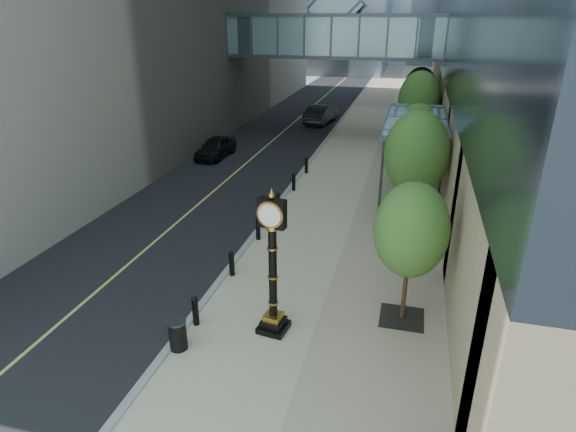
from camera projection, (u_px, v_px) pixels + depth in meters
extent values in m
plane|color=gray|center=(269.00, 360.00, 13.78)|extent=(320.00, 320.00, 0.00)
cube|color=black|center=(314.00, 105.00, 50.99)|extent=(8.00, 180.00, 0.02)
cube|color=#B3AA89|center=(391.00, 109.00, 49.13)|extent=(8.00, 180.00, 0.06)
cube|color=gray|center=(352.00, 107.00, 50.06)|extent=(0.25, 180.00, 0.07)
cube|color=slate|center=(336.00, 36.00, 36.45)|extent=(17.00, 4.00, 3.00)
cube|color=#383F44|center=(335.00, 56.00, 37.02)|extent=(17.00, 4.20, 0.25)
cube|color=#383F44|center=(336.00, 15.00, 35.88)|extent=(17.00, 4.20, 0.25)
cube|color=slate|center=(337.00, 5.00, 35.62)|extent=(4.24, 3.00, 4.24)
cube|color=#383F44|center=(417.00, 121.00, 23.78)|extent=(3.00, 8.00, 0.25)
cube|color=slate|center=(417.00, 118.00, 23.72)|extent=(2.80, 7.80, 0.06)
cylinder|color=#383F44|center=(381.00, 183.00, 21.61)|extent=(0.12, 0.12, 4.20)
cylinder|color=#383F44|center=(391.00, 143.00, 28.20)|extent=(0.12, 0.12, 4.20)
cylinder|color=black|center=(195.00, 312.00, 15.10)|extent=(0.20, 0.20, 0.90)
cylinder|color=black|center=(232.00, 264.00, 17.94)|extent=(0.20, 0.20, 0.90)
cylinder|color=black|center=(258.00, 230.00, 20.79)|extent=(0.20, 0.20, 0.90)
cylinder|color=black|center=(278.00, 203.00, 23.64)|extent=(0.20, 0.20, 0.90)
cylinder|color=black|center=(294.00, 183.00, 26.49)|extent=(0.20, 0.20, 0.90)
cylinder|color=black|center=(306.00, 166.00, 29.33)|extent=(0.20, 0.20, 0.90)
cube|color=black|center=(402.00, 317.00, 15.59)|extent=(1.40, 1.40, 0.02)
cylinder|color=#44351D|center=(405.00, 285.00, 15.11)|extent=(0.14, 0.14, 2.46)
ellipsoid|color=#2B5C22|center=(411.00, 230.00, 14.36)|extent=(2.25, 2.25, 3.00)
cube|color=black|center=(408.00, 234.00, 21.37)|extent=(1.40, 1.40, 0.02)
cylinder|color=#44351D|center=(411.00, 204.00, 20.80)|extent=(0.14, 0.14, 2.93)
ellipsoid|color=#2B5C22|center=(416.00, 154.00, 19.91)|extent=(2.68, 2.68, 3.57)
cube|color=black|center=(411.00, 187.00, 27.16)|extent=(1.40, 1.40, 0.02)
cylinder|color=#44351D|center=(413.00, 166.00, 26.67)|extent=(0.14, 0.14, 2.48)
ellipsoid|color=#2B5C22|center=(417.00, 132.00, 25.92)|extent=(2.28, 2.28, 3.03)
cube|color=black|center=(413.00, 156.00, 32.94)|extent=(1.40, 1.40, 0.02)
cylinder|color=#44351D|center=(416.00, 134.00, 32.35)|extent=(0.14, 0.14, 3.01)
ellipsoid|color=#2B5C22|center=(419.00, 99.00, 31.44)|extent=(2.76, 2.76, 3.68)
cube|color=black|center=(415.00, 134.00, 38.73)|extent=(1.40, 1.40, 0.02)
cylinder|color=#44351D|center=(417.00, 117.00, 38.18)|extent=(0.14, 0.14, 2.79)
ellipsoid|color=#2B5C22|center=(420.00, 89.00, 37.33)|extent=(2.56, 2.56, 3.41)
cube|color=black|center=(274.00, 327.00, 14.98)|extent=(0.97, 0.97, 0.19)
cube|color=black|center=(274.00, 322.00, 14.90)|extent=(0.75, 0.75, 0.19)
cube|color=gold|center=(273.00, 317.00, 14.83)|extent=(0.59, 0.59, 0.19)
cylinder|color=black|center=(273.00, 272.00, 14.21)|extent=(0.25, 0.25, 2.95)
cube|color=black|center=(272.00, 213.00, 13.47)|extent=(0.84, 0.40, 0.86)
cylinder|color=white|center=(274.00, 211.00, 13.62)|extent=(0.66, 0.13, 0.67)
cylinder|color=white|center=(270.00, 216.00, 13.32)|extent=(0.66, 0.13, 0.67)
sphere|color=gold|center=(272.00, 196.00, 13.26)|extent=(0.19, 0.19, 0.19)
cylinder|color=black|center=(178.00, 335.00, 14.02)|extent=(0.54, 0.54, 0.90)
imported|color=#BBB8AB|center=(431.00, 208.00, 21.84)|extent=(0.76, 0.63, 1.79)
imported|color=black|center=(216.00, 147.00, 32.60)|extent=(1.83, 4.14, 1.38)
imported|color=black|center=(321.00, 114.00, 42.56)|extent=(2.37, 5.20, 1.65)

